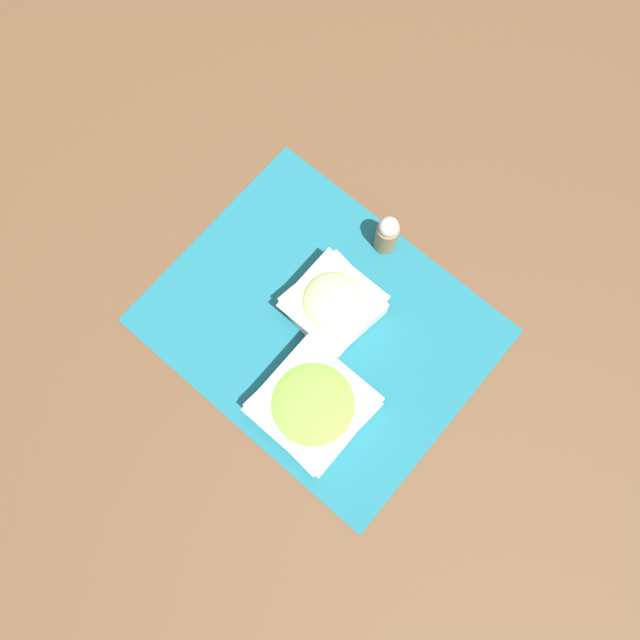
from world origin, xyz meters
TOP-DOWN VIEW (x-y plane):
  - ground_plane at (0.00, 0.00)m, footprint 3.00×3.00m
  - placemat at (0.00, 0.00)m, footprint 0.49×0.40m
  - cucumber_bowl at (-0.00, 0.03)m, footprint 0.13×0.13m
  - lettuce_bowl at (0.08, -0.10)m, footprint 0.16×0.16m
  - pepper_shaker at (-0.01, 0.17)m, footprint 0.04×0.04m

SIDE VIEW (x-z plane):
  - ground_plane at x=0.00m, z-range 0.00..0.00m
  - placemat at x=0.00m, z-range 0.00..0.00m
  - lettuce_bowl at x=0.08m, z-range 0.00..0.06m
  - cucumber_bowl at x=0.00m, z-range 0.00..0.07m
  - pepper_shaker at x=-0.01m, z-range 0.00..0.09m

